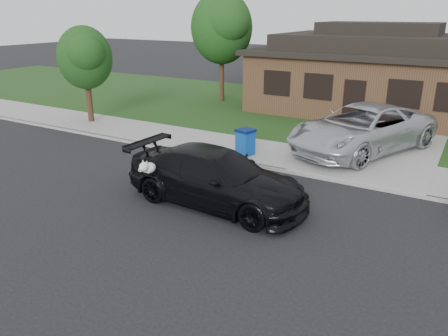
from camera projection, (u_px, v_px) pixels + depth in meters
The scene contains 11 objects.
ground at pixel (137, 185), 14.18m from camera, with size 120.00×120.00×0.00m, color black.
sidewalk at pixel (217, 145), 18.22m from camera, with size 60.00×3.00×0.12m, color gray.
curb at pixel (197, 154), 17.00m from camera, with size 60.00×0.12×0.12m, color gray.
lawn at pixel (290, 110), 24.71m from camera, with size 60.00×13.00×0.13m, color #193814.
driveway at pixel (390, 136), 19.42m from camera, with size 4.50×13.00×0.14m, color gray.
sedan at pixel (216, 178), 12.56m from camera, with size 5.59×2.65×1.60m.
minivan at pixel (362, 129), 16.86m from camera, with size 2.97×6.45×1.79m, color silver.
recycling_bin at pixel (245, 142), 16.62m from camera, with size 0.74×0.74×1.00m.
house at pixel (375, 73), 23.73m from camera, with size 12.60×8.60×4.65m.
tree_0 at pixel (223, 27), 25.18m from camera, with size 3.78×3.60×6.34m.
tree_2 at pixel (85, 57), 20.73m from camera, with size 2.73×2.60×4.59m.
Camera 1 is at (9.09, -9.92, 5.31)m, focal length 35.00 mm.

